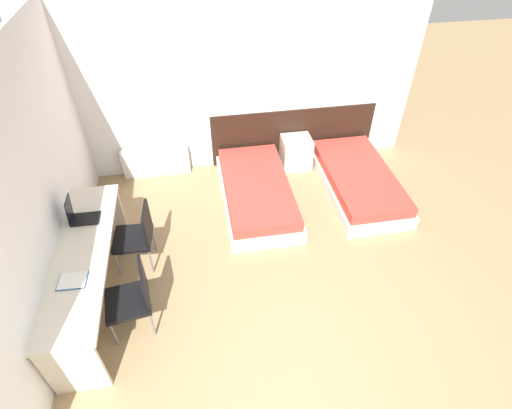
{
  "coord_description": "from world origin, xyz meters",
  "views": [
    {
      "loc": [
        -0.64,
        -1.62,
        3.88
      ],
      "look_at": [
        0.0,
        2.09,
        0.55
      ],
      "focal_mm": 28.0,
      "sensor_mm": 36.0,
      "label": 1
    }
  ],
  "objects_px": {
    "bed_near_window": "(257,192)",
    "chair_near_notebook": "(133,296)",
    "nightstand": "(296,152)",
    "chair_near_laptop": "(137,234)",
    "bed_near_door": "(358,181)",
    "laptop": "(80,216)"
  },
  "relations": [
    {
      "from": "chair_near_laptop",
      "to": "laptop",
      "type": "height_order",
      "value": "laptop"
    },
    {
      "from": "bed_near_door",
      "to": "chair_near_laptop",
      "type": "relative_size",
      "value": 2.26
    },
    {
      "from": "bed_near_window",
      "to": "laptop",
      "type": "bearing_deg",
      "value": -158.8
    },
    {
      "from": "bed_near_window",
      "to": "chair_near_notebook",
      "type": "relative_size",
      "value": 2.26
    },
    {
      "from": "bed_near_door",
      "to": "nightstand",
      "type": "xyz_separation_m",
      "value": [
        -0.78,
        0.77,
        0.09
      ]
    },
    {
      "from": "laptop",
      "to": "nightstand",
      "type": "bearing_deg",
      "value": 29.47
    },
    {
      "from": "bed_near_window",
      "to": "chair_near_laptop",
      "type": "bearing_deg",
      "value": -150.57
    },
    {
      "from": "nightstand",
      "to": "chair_near_notebook",
      "type": "bearing_deg",
      "value": -132.73
    },
    {
      "from": "bed_near_window",
      "to": "laptop",
      "type": "height_order",
      "value": "laptop"
    },
    {
      "from": "bed_near_window",
      "to": "bed_near_door",
      "type": "distance_m",
      "value": 1.55
    },
    {
      "from": "bed_near_door",
      "to": "chair_near_notebook",
      "type": "height_order",
      "value": "chair_near_notebook"
    },
    {
      "from": "bed_near_door",
      "to": "nightstand",
      "type": "relative_size",
      "value": 3.75
    },
    {
      "from": "bed_near_window",
      "to": "chair_near_notebook",
      "type": "xyz_separation_m",
      "value": [
        -1.59,
        -1.8,
        0.31
      ]
    },
    {
      "from": "bed_near_window",
      "to": "nightstand",
      "type": "relative_size",
      "value": 3.75
    },
    {
      "from": "bed_near_door",
      "to": "chair_near_notebook",
      "type": "bearing_deg",
      "value": -150.28
    },
    {
      "from": "nightstand",
      "to": "laptop",
      "type": "relative_size",
      "value": 1.59
    },
    {
      "from": "nightstand",
      "to": "laptop",
      "type": "xyz_separation_m",
      "value": [
        -2.94,
        -1.61,
        0.56
      ]
    },
    {
      "from": "bed_near_window",
      "to": "chair_near_laptop",
      "type": "xyz_separation_m",
      "value": [
        -1.59,
        -0.9,
        0.31
      ]
    },
    {
      "from": "bed_near_window",
      "to": "chair_near_laptop",
      "type": "relative_size",
      "value": 2.26
    },
    {
      "from": "bed_near_window",
      "to": "laptop",
      "type": "distance_m",
      "value": 2.41
    },
    {
      "from": "chair_near_laptop",
      "to": "chair_near_notebook",
      "type": "height_order",
      "value": "same"
    },
    {
      "from": "chair_near_notebook",
      "to": "laptop",
      "type": "bearing_deg",
      "value": 113.07
    }
  ]
}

